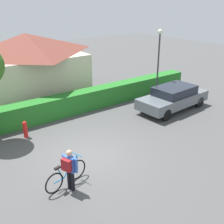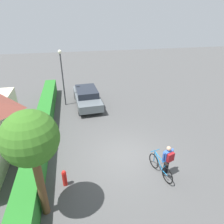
% 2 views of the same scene
% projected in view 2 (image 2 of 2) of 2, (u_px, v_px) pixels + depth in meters
% --- Properties ---
extents(ground_plane, '(60.00, 60.00, 0.00)m').
position_uv_depth(ground_plane, '(125.00, 156.00, 10.67)').
color(ground_plane, '#494949').
extents(hedge_row, '(20.95, 0.90, 1.13)m').
position_uv_depth(hedge_row, '(36.00, 159.00, 9.65)').
color(hedge_row, '#246F24').
rests_on(hedge_row, ground).
extents(parked_car_near, '(4.57, 2.07, 1.37)m').
position_uv_depth(parked_car_near, '(87.00, 97.00, 16.03)').
color(parked_car_near, slate).
rests_on(parked_car_near, ground).
extents(bicycle, '(1.77, 0.58, 1.02)m').
position_uv_depth(bicycle, '(160.00, 167.00, 9.36)').
color(bicycle, black).
rests_on(bicycle, ground).
extents(person_rider, '(0.46, 0.60, 1.53)m').
position_uv_depth(person_rider, '(168.00, 158.00, 9.16)').
color(person_rider, black).
rests_on(person_rider, ground).
extents(street_lamp, '(0.28, 0.28, 4.35)m').
position_uv_depth(street_lamp, '(62.00, 71.00, 15.13)').
color(street_lamp, '#38383D').
rests_on(street_lamp, ground).
extents(tree_kerbside, '(1.81, 1.81, 4.33)m').
position_uv_depth(tree_kerbside, '(31.00, 140.00, 6.24)').
color(tree_kerbside, brown).
rests_on(tree_kerbside, ground).
extents(fire_hydrant, '(0.20, 0.20, 0.81)m').
position_uv_depth(fire_hydrant, '(64.00, 178.00, 8.77)').
color(fire_hydrant, red).
rests_on(fire_hydrant, ground).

